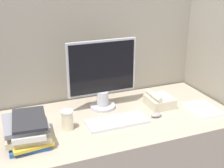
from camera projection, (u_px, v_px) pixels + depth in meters
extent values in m
cube|color=gray|center=(96.00, 92.00, 2.40)|extent=(1.95, 0.04, 1.60)
cube|color=gray|center=(214.00, 95.00, 2.35)|extent=(0.04, 0.82, 1.60)
cube|color=tan|center=(116.00, 167.00, 2.19)|extent=(1.55, 0.76, 0.78)
cylinder|color=#B7B7BC|center=(103.00, 106.00, 2.18)|extent=(0.18, 0.18, 0.02)
cylinder|color=#B7B7BC|center=(103.00, 98.00, 2.16)|extent=(0.08, 0.08, 0.10)
cube|color=#B7B7BC|center=(102.00, 68.00, 2.08)|extent=(0.48, 0.02, 0.37)
cube|color=black|center=(102.00, 68.00, 2.07)|extent=(0.45, 0.01, 0.35)
cube|color=silver|center=(117.00, 122.00, 1.97)|extent=(0.39, 0.16, 0.02)
ellipsoid|color=gray|center=(156.00, 115.00, 2.05)|extent=(0.08, 0.04, 0.03)
cylinder|color=beige|center=(67.00, 121.00, 1.88)|extent=(0.07, 0.07, 0.11)
cylinder|color=white|center=(67.00, 112.00, 1.86)|extent=(0.07, 0.07, 0.01)
cube|color=#264C8C|center=(27.00, 140.00, 1.76)|extent=(0.22, 0.28, 0.02)
cube|color=gold|center=(29.00, 138.00, 1.75)|extent=(0.24, 0.29, 0.02)
cube|color=#C6B78C|center=(28.00, 132.00, 1.75)|extent=(0.26, 0.28, 0.04)
cube|color=silver|center=(28.00, 128.00, 1.72)|extent=(0.20, 0.28, 0.03)
cube|color=slate|center=(25.00, 123.00, 1.73)|extent=(0.24, 0.27, 0.03)
cube|color=#262628|center=(29.00, 119.00, 1.72)|extent=(0.20, 0.30, 0.02)
cube|color=beige|center=(160.00, 102.00, 2.20)|extent=(0.17, 0.19, 0.07)
cube|color=white|center=(164.00, 98.00, 2.17)|extent=(0.08, 0.08, 0.00)
cylinder|color=beige|center=(154.00, 96.00, 2.16)|extent=(0.04, 0.18, 0.04)
cube|color=white|center=(203.00, 109.00, 2.14)|extent=(0.20, 0.26, 0.02)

